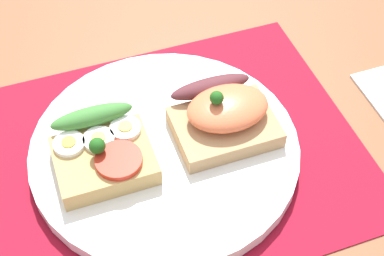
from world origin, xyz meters
TOP-DOWN VIEW (x-y plane):
  - ground_plane at (0.00, 0.00)cm, footprint 120.00×90.00cm
  - placemat at (0.00, 0.00)cm, footprint 40.75×31.76cm
  - plate at (0.00, 0.00)cm, footprint 27.74×27.74cm
  - sandwich_egg_tomato at (-6.30, -0.06)cm, footprint 9.48×9.22cm
  - sandwich_salmon at (6.55, -0.02)cm, footprint 10.34×9.20cm

SIDE VIEW (x-z plane):
  - ground_plane at x=0.00cm, z-range -3.20..0.00cm
  - placemat at x=0.00cm, z-range 0.00..0.30cm
  - plate at x=0.00cm, z-range 0.30..1.88cm
  - sandwich_egg_tomato at x=-6.30cm, z-range 1.29..5.66cm
  - sandwich_salmon at x=6.55cm, z-range 1.07..6.84cm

